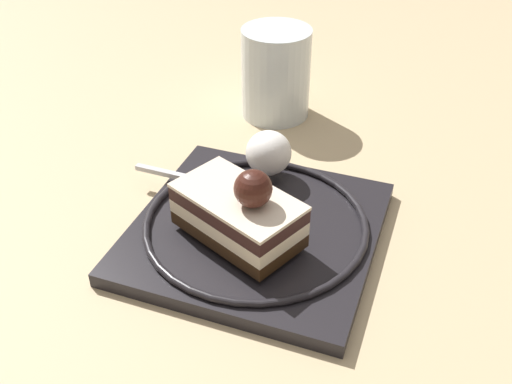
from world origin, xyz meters
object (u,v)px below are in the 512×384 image
object	(u,v)px
cake_slice	(239,212)
fork	(193,179)
whipped_cream_dollop	(269,153)
drink_glass_near	(276,78)
dessert_plate	(256,228)

from	to	relation	value
cake_slice	fork	size ratio (longest dim) A/B	1.06
whipped_cream_dollop	drink_glass_near	world-z (taller)	drink_glass_near
fork	dessert_plate	bearing A→B (deg)	62.47
whipped_cream_dollop	drink_glass_near	xyz separation A→B (m)	(-0.15, -0.03, 0.01)
cake_slice	whipped_cream_dollop	world-z (taller)	cake_slice
whipped_cream_dollop	fork	distance (m)	0.08
fork	drink_glass_near	xyz separation A→B (m)	(-0.19, 0.03, 0.02)
drink_glass_near	whipped_cream_dollop	bearing A→B (deg)	12.14
whipped_cream_dollop	fork	bearing A→B (deg)	-60.39
dessert_plate	drink_glass_near	world-z (taller)	drink_glass_near
dessert_plate	cake_slice	distance (m)	0.04
dessert_plate	cake_slice	xyz separation A→B (m)	(0.02, -0.01, 0.03)
whipped_cream_dollop	cake_slice	bearing A→B (deg)	1.05
dessert_plate	drink_glass_near	distance (m)	0.24
fork	drink_glass_near	world-z (taller)	drink_glass_near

